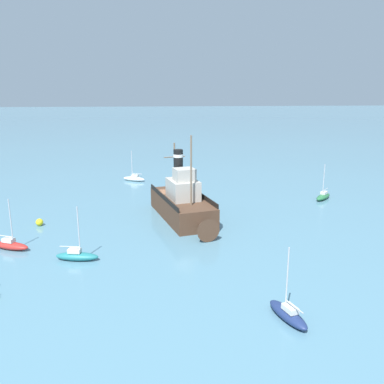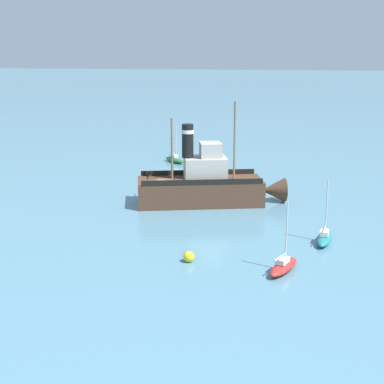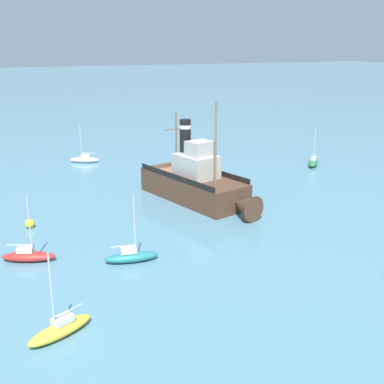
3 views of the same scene
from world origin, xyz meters
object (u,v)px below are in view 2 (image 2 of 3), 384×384
old_tugboat (206,185)px  mooring_buoy (189,257)px  sailboat_green (175,159)px  sailboat_red (283,266)px  sailboat_teal (324,238)px

old_tugboat → mooring_buoy: old_tugboat is taller
sailboat_green → mooring_buoy: (35.44, 7.50, -0.03)m
old_tugboat → sailboat_green: size_ratio=3.02×
sailboat_red → sailboat_green: (-36.33, -14.19, 0.00)m
sailboat_teal → sailboat_green: same height
sailboat_teal → sailboat_red: (6.60, -3.16, 0.00)m
old_tugboat → sailboat_green: 20.72m
sailboat_green → mooring_buoy: 36.23m
sailboat_teal → sailboat_red: size_ratio=1.00×
sailboat_green → sailboat_red: bearing=21.3°
sailboat_red → mooring_buoy: sailboat_red is taller
old_tugboat → sailboat_teal: 14.79m
sailboat_teal → mooring_buoy: 11.39m
old_tugboat → sailboat_teal: bearing=46.3°
sailboat_teal → sailboat_red: bearing=-25.6°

